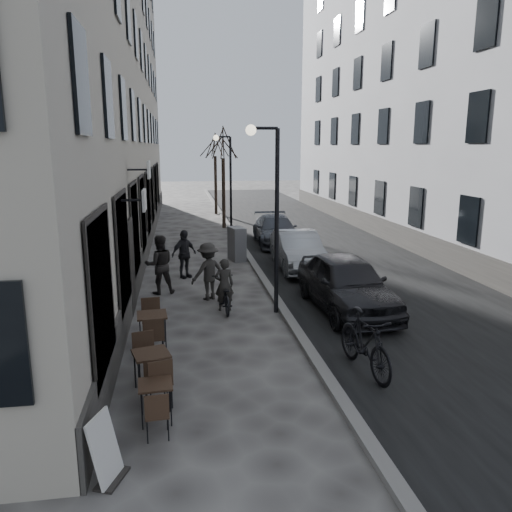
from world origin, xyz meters
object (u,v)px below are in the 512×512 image
object	(u,v)px
streetlamp_far	(227,175)
pedestrian_mid	(208,271)
bistro_set_b	(152,368)
bicycle	(224,295)
tree_near	(223,144)
pedestrian_far	(184,254)
utility_cabinet	(237,244)
streetlamp_near	(271,199)
moped	(365,343)
sign_board	(106,455)
pedestrian_near	(160,265)
tree_far	(215,144)
car_far	(276,230)
bistro_set_a	(156,398)
car_mid	(298,250)
car_near	(346,283)
bistro_set_c	(152,327)

from	to	relation	value
streetlamp_far	pedestrian_mid	bearing A→B (deg)	-98.76
bistro_set_b	bicycle	distance (m)	4.92
tree_near	pedestrian_far	distance (m)	11.72
utility_cabinet	pedestrian_far	size ratio (longest dim) A/B	0.80
streetlamp_near	tree_near	distance (m)	15.08
bicycle	moped	size ratio (longest dim) A/B	0.82
streetlamp_near	pedestrian_mid	bearing A→B (deg)	137.03
sign_board	pedestrian_near	bearing A→B (deg)	108.49
sign_board	bicycle	distance (m)	7.47
tree_far	car_far	distance (m)	12.06
tree_far	pedestrian_near	xyz separation A→B (m)	(-3.15, -18.65, -3.73)
bistro_set_a	car_far	world-z (taller)	car_far
bicycle	car_mid	world-z (taller)	car_mid
pedestrian_near	moped	size ratio (longest dim) A/B	0.88
streetlamp_far	car_near	distance (m)	12.54
tree_near	bistro_set_b	size ratio (longest dim) A/B	3.49
sign_board	bistro_set_a	bearing A→B (deg)	88.72
moped	sign_board	bearing A→B (deg)	-157.62
utility_cabinet	bicycle	distance (m)	6.33
sign_board	pedestrian_mid	xyz separation A→B (m)	(1.90, 8.23, 0.47)
streetlamp_near	pedestrian_near	world-z (taller)	streetlamp_near
pedestrian_mid	tree_far	bearing A→B (deg)	-124.68
bicycle	car_far	bearing A→B (deg)	-111.05
moped	bistro_set_b	bearing A→B (deg)	175.11
bistro_set_c	car_near	size ratio (longest dim) A/B	0.36
bistro_set_b	car_far	bearing A→B (deg)	55.21
streetlamp_far	tree_far	size ratio (longest dim) A/B	0.89
streetlamp_far	tree_far	bearing A→B (deg)	89.54
utility_cabinet	streetlamp_near	bearing A→B (deg)	-102.32
utility_cabinet	streetlamp_far	bearing A→B (deg)	74.63
utility_cabinet	sign_board	bearing A→B (deg)	-117.81
sign_board	pedestrian_mid	world-z (taller)	pedestrian_mid
streetlamp_far	bistro_set_c	distance (m)	14.62
tree_near	pedestrian_far	size ratio (longest dim) A/B	3.34
tree_near	moped	distance (m)	19.46
car_near	moped	distance (m)	3.99
car_near	tree_far	bearing A→B (deg)	93.59
bistro_set_c	car_far	bearing A→B (deg)	61.32
streetlamp_near	utility_cabinet	bearing A→B (deg)	91.37
car_mid	pedestrian_far	bearing A→B (deg)	-169.48
bistro_set_c	pedestrian_mid	distance (m)	3.86
car_near	car_mid	bearing A→B (deg)	90.40
car_near	tree_near	bearing A→B (deg)	95.81
bistro_set_a	car_near	bearing A→B (deg)	41.14
bistro_set_b	bistro_set_c	size ratio (longest dim) A/B	0.99
pedestrian_near	pedestrian_mid	xyz separation A→B (m)	(1.47, -0.85, -0.06)
bicycle	car_mid	size ratio (longest dim) A/B	0.40
pedestrian_mid	car_near	world-z (taller)	pedestrian_mid
streetlamp_far	bicycle	xyz separation A→B (m)	(-1.24, -11.61, -2.70)
tree_near	bistro_set_b	distance (m)	19.88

